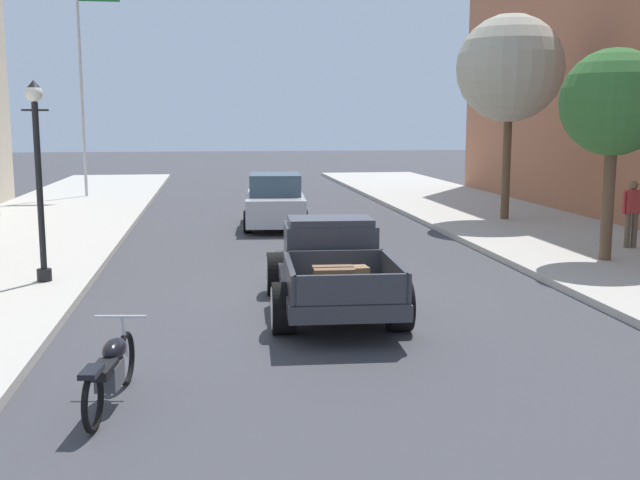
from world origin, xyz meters
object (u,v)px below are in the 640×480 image
motorcycle_parked (110,369)px  street_tree_second (510,69)px  street_tree_nearest (614,103)px  street_lamp_near (38,166)px  hotrod_truck_gunmetal (330,265)px  flagpole (86,58)px  pedestrian_sidewalk_right (632,210)px  car_background_silver (275,202)px

motorcycle_parked → street_tree_second: size_ratio=0.33×
motorcycle_parked → street_tree_nearest: bearing=35.9°
motorcycle_parked → street_lamp_near: (-2.08, 6.56, 1.94)m
hotrod_truck_gunmetal → flagpole: size_ratio=0.55×
street_lamp_near → flagpole: bearing=95.5°
hotrod_truck_gunmetal → street_lamp_near: bearing=156.7°
hotrod_truck_gunmetal → pedestrian_sidewalk_right: size_ratio=3.03×
car_background_silver → street_tree_nearest: 10.51m
street_lamp_near → motorcycle_parked: bearing=-72.4°
hotrod_truck_gunmetal → motorcycle_parked: size_ratio=2.37×
motorcycle_parked → flagpole: (-3.76, 24.05, 5.33)m
pedestrian_sidewalk_right → street_lamp_near: size_ratio=0.43×
street_lamp_near → street_tree_nearest: size_ratio=0.82×
motorcycle_parked → pedestrian_sidewalk_right: (11.37, 8.62, 0.64)m
street_lamp_near → street_tree_nearest: 12.09m
motorcycle_parked → street_tree_nearest: 12.66m
pedestrian_sidewalk_right → flagpole: flagpole is taller
street_tree_nearest → street_tree_second: street_tree_second is taller
hotrod_truck_gunmetal → flagpole: (-6.97, 19.77, 5.02)m
car_background_silver → street_tree_second: street_tree_second is taller
street_lamp_near → car_background_silver: bearing=57.3°
street_tree_second → street_tree_nearest: bearing=-93.9°
pedestrian_sidewalk_right → street_tree_nearest: 3.25m
pedestrian_sidewalk_right → street_tree_second: street_tree_second is taller
street_lamp_near → flagpole: flagpole is taller
street_tree_nearest → hotrod_truck_gunmetal: bearing=-156.6°
hotrod_truck_gunmetal → car_background_silver: size_ratio=1.13×
street_tree_second → motorcycle_parked: bearing=-125.9°
motorcycle_parked → pedestrian_sidewalk_right: bearing=37.2°
hotrod_truck_gunmetal → street_tree_nearest: (6.72, 2.90, 2.86)m
street_lamp_near → street_tree_nearest: (12.01, 0.63, 1.23)m
hotrod_truck_gunmetal → street_tree_nearest: street_tree_nearest is taller
car_background_silver → flagpole: flagpole is taller
hotrod_truck_gunmetal → flagpole: bearing=109.4°
hotrod_truck_gunmetal → street_tree_second: (7.22, 10.12, 4.08)m
hotrod_truck_gunmetal → street_tree_nearest: 7.86m
car_background_silver → street_tree_second: size_ratio=0.69×
pedestrian_sidewalk_right → car_background_silver: bearing=143.8°
motorcycle_parked → street_tree_second: 18.31m
street_tree_nearest → street_lamp_near: bearing=-177.0°
car_background_silver → street_tree_second: 8.37m
motorcycle_parked → car_background_silver: bearing=78.0°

